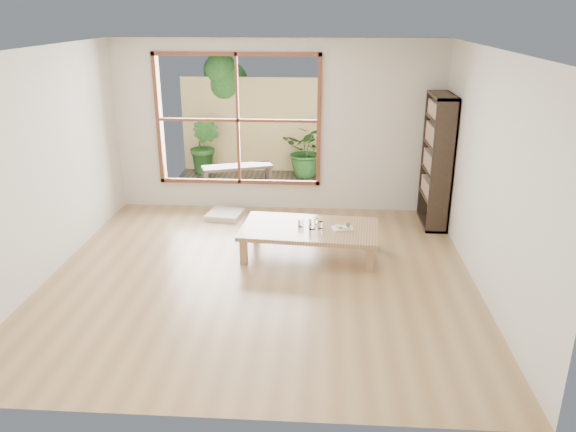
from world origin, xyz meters
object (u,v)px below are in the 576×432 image
low_table (310,230)px  garden_bench (237,169)px  bookshelf (437,161)px  food_tray (344,227)px

low_table → garden_bench: garden_bench is taller
garden_bench → bookshelf: bearing=-46.1°
garden_bench → low_table: bearing=-83.9°
low_table → bookshelf: (1.77, 1.25, 0.61)m
low_table → bookshelf: 2.25m
low_table → garden_bench: (-1.36, 2.79, 0.02)m
low_table → food_tray: 0.44m
food_tray → garden_bench: (-1.79, 2.81, -0.05)m
bookshelf → garden_bench: size_ratio=1.50×
low_table → food_tray: size_ratio=6.23×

